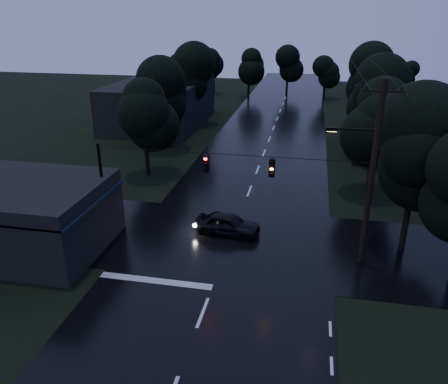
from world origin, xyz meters
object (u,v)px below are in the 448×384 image
(storefront, at_px, (3,213))
(utility_pole_main, at_px, (370,173))
(car, at_px, (228,224))
(utility_pole_far, at_px, (358,123))

(storefront, relative_size, utility_pole_main, 1.22)
(utility_pole_main, relative_size, car, 2.49)
(utility_pole_main, bearing_deg, utility_pole_far, 87.00)
(utility_pole_far, distance_m, car, 17.72)
(utility_pole_main, height_order, utility_pole_far, utility_pole_main)
(utility_pole_main, distance_m, utility_pole_far, 17.08)
(utility_pole_main, height_order, car, utility_pole_main)
(utility_pole_main, distance_m, car, 9.18)
(utility_pole_main, xyz_separation_m, utility_pole_far, (0.89, 17.00, -1.38))
(utility_pole_far, height_order, car, utility_pole_far)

